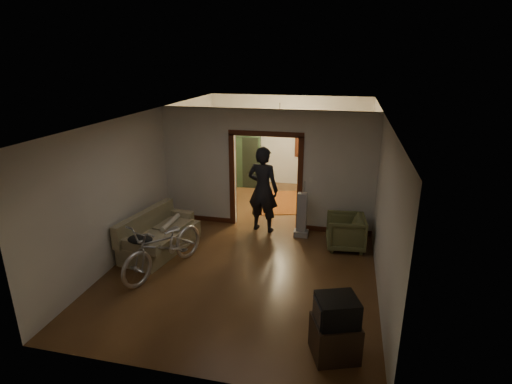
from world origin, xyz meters
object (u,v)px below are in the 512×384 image
(desk, at_px, (321,178))
(armchair, at_px, (345,232))
(bicycle, at_px, (164,246))
(sofa, at_px, (160,232))
(locker, at_px, (248,161))
(person, at_px, (263,190))

(desk, bearing_deg, armchair, -79.91)
(bicycle, height_order, armchair, bicycle)
(bicycle, relative_size, desk, 1.90)
(sofa, xyz_separation_m, desk, (2.98, 4.84, -0.03))
(sofa, xyz_separation_m, locker, (0.69, 4.77, 0.38))
(armchair, bearing_deg, person, -110.55)
(sofa, relative_size, locker, 1.14)
(locker, relative_size, desk, 1.53)
(person, xyz_separation_m, locker, (-1.18, 3.25, -0.20))
(armchair, bearing_deg, bicycle, -67.28)
(locker, xyz_separation_m, desk, (2.29, 0.08, -0.42))
(sofa, bearing_deg, bicycle, -49.46)
(locker, height_order, desk, locker)
(desk, bearing_deg, bicycle, -115.85)
(armchair, distance_m, locker, 4.89)
(person, height_order, desk, person)
(bicycle, xyz_separation_m, desk, (2.52, 5.63, -0.14))
(sofa, relative_size, bicycle, 0.92)
(bicycle, height_order, person, person)
(bicycle, xyz_separation_m, person, (1.41, 2.30, 0.48))
(locker, bearing_deg, armchair, -57.29)
(sofa, distance_m, person, 2.48)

